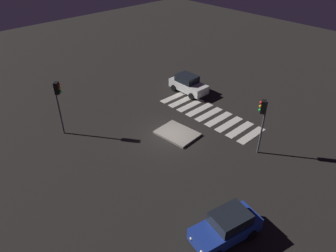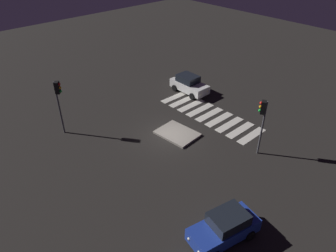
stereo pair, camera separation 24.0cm
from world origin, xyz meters
The scene contains 7 objects.
ground_plane centered at (0.00, 0.00, 0.00)m, with size 80.00×80.00×0.00m, color black.
traffic_island centered at (-0.32, -0.74, 0.09)m, with size 3.45×2.71×0.18m.
car_white centered at (4.44, -6.97, 0.88)m, with size 4.15×1.97×1.80m.
car_blue centered at (-9.35, 4.38, 0.85)m, with size 2.48×4.20×1.74m.
traffic_light_north centered at (6.15, 5.90, 3.50)m, with size 0.54×0.54×4.62m.
traffic_light_south centered at (-6.11, -3.44, 3.37)m, with size 0.53×0.54×4.44m.
crosswalk_near centered at (0.00, -5.11, 0.01)m, with size 9.90×3.20×0.02m.
Camera 2 is at (-15.60, 14.27, 14.74)m, focal length 33.61 mm.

